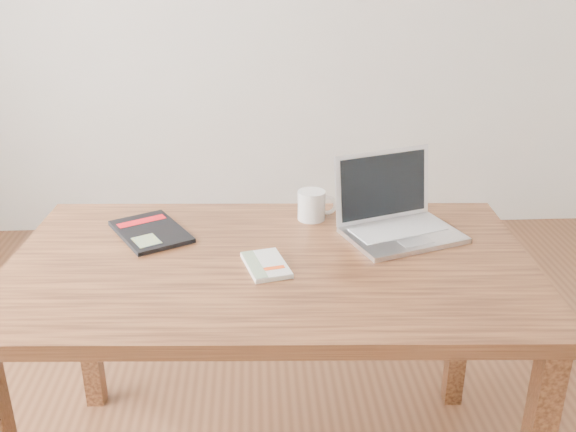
{
  "coord_description": "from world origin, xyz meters",
  "views": [
    {
      "loc": [
        -0.18,
        -1.47,
        1.53
      ],
      "look_at": [
        -0.09,
        0.14,
        0.85
      ],
      "focal_mm": 40.0,
      "sensor_mm": 36.0,
      "label": 1
    }
  ],
  "objects": [
    {
      "name": "room",
      "position": [
        -0.07,
        0.0,
        1.36
      ],
      "size": [
        4.04,
        4.04,
        2.7
      ],
      "color": "#52301C",
      "rests_on": "ground"
    },
    {
      "name": "desk",
      "position": [
        -0.14,
        0.08,
        0.66
      ],
      "size": [
        1.45,
        0.87,
        0.75
      ],
      "rotation": [
        0.0,
        0.0,
        -0.05
      ],
      "color": "#4E2C17",
      "rests_on": "ground"
    },
    {
      "name": "white_guidebook",
      "position": [
        -0.15,
        0.03,
        0.76
      ],
      "size": [
        0.14,
        0.18,
        0.01
      ],
      "rotation": [
        0.0,
        0.0,
        0.25
      ],
      "color": "silver",
      "rests_on": "desk"
    },
    {
      "name": "black_guidebook",
      "position": [
        -0.49,
        0.26,
        0.76
      ],
      "size": [
        0.27,
        0.31,
        0.01
      ],
      "rotation": [
        0.0,
        0.0,
        0.51
      ],
      "color": "black",
      "rests_on": "desk"
    },
    {
      "name": "laptop",
      "position": [
        0.23,
        0.24,
        0.8
      ],
      "size": [
        0.38,
        0.35,
        0.22
      ],
      "rotation": [
        0.0,
        0.0,
        0.35
      ],
      "color": "silver",
      "rests_on": "desk"
    },
    {
      "name": "coffee_mug",
      "position": [
        -0.0,
        0.34,
        0.8
      ],
      "size": [
        0.12,
        0.08,
        0.09
      ],
      "rotation": [
        0.0,
        0.0,
        -0.04
      ],
      "color": "white",
      "rests_on": "desk"
    }
  ]
}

